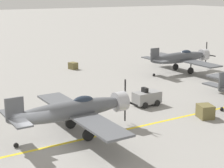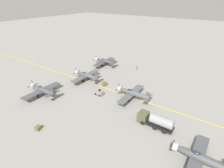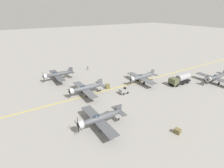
{
  "view_description": "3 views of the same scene",
  "coord_description": "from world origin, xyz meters",
  "px_view_note": "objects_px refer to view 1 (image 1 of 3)",
  "views": [
    {
      "loc": [
        23.18,
        -8.07,
        10.66
      ],
      "look_at": [
        -3.17,
        8.02,
        2.97
      ],
      "focal_mm": 60.0,
      "sensor_mm": 36.0,
      "label": 1
    },
    {
      "loc": [
        -38.5,
        -15.7,
        26.06
      ],
      "look_at": [
        -0.12,
        10.93,
        2.24
      ],
      "focal_mm": 28.0,
      "sensor_mm": 36.0,
      "label": 2
    },
    {
      "loc": [
        -39.7,
        38.78,
        21.65
      ],
      "look_at": [
        -1.84,
        15.09,
        2.49
      ],
      "focal_mm": 28.0,
      "sensor_mm": 36.0,
      "label": 3
    }
  ],
  "objects_px": {
    "tow_tractor": "(147,97)",
    "supply_crate_mid_lane": "(205,111)",
    "airplane_mid_center": "(74,110)",
    "supply_crate_by_tanker": "(73,66)",
    "airplane_far_left": "(181,58)"
  },
  "relations": [
    {
      "from": "tow_tractor",
      "to": "supply_crate_mid_lane",
      "type": "distance_m",
      "value": 5.95
    },
    {
      "from": "airplane_mid_center",
      "to": "supply_crate_by_tanker",
      "type": "xyz_separation_m",
      "value": [
        -22.52,
        10.65,
        -1.54
      ]
    },
    {
      "from": "airplane_far_left",
      "to": "tow_tractor",
      "type": "height_order",
      "value": "airplane_far_left"
    },
    {
      "from": "airplane_mid_center",
      "to": "supply_crate_mid_lane",
      "type": "xyz_separation_m",
      "value": [
        2.25,
        11.34,
        -1.43
      ]
    },
    {
      "from": "tow_tractor",
      "to": "airplane_far_left",
      "type": "bearing_deg",
      "value": 126.91
    },
    {
      "from": "tow_tractor",
      "to": "supply_crate_by_tanker",
      "type": "height_order",
      "value": "tow_tractor"
    },
    {
      "from": "tow_tractor",
      "to": "supply_crate_mid_lane",
      "type": "relative_size",
      "value": 1.86
    },
    {
      "from": "supply_crate_by_tanker",
      "to": "supply_crate_mid_lane",
      "type": "xyz_separation_m",
      "value": [
        24.77,
        0.69,
        0.11
      ]
    },
    {
      "from": "airplane_far_left",
      "to": "supply_crate_mid_lane",
      "type": "height_order",
      "value": "airplane_far_left"
    },
    {
      "from": "supply_crate_mid_lane",
      "to": "supply_crate_by_tanker",
      "type": "bearing_deg",
      "value": -178.4
    },
    {
      "from": "airplane_far_left",
      "to": "supply_crate_by_tanker",
      "type": "relative_size",
      "value": 10.5
    },
    {
      "from": "airplane_mid_center",
      "to": "supply_crate_by_tanker",
      "type": "distance_m",
      "value": 24.96
    },
    {
      "from": "airplane_mid_center",
      "to": "tow_tractor",
      "type": "bearing_deg",
      "value": 92.8
    },
    {
      "from": "airplane_mid_center",
      "to": "supply_crate_by_tanker",
      "type": "bearing_deg",
      "value": 137.78
    },
    {
      "from": "supply_crate_mid_lane",
      "to": "tow_tractor",
      "type": "bearing_deg",
      "value": -158.89
    }
  ]
}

